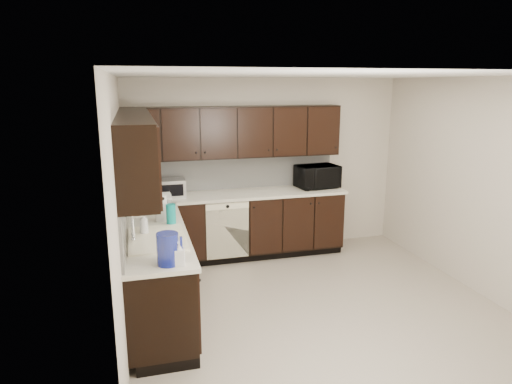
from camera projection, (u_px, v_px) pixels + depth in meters
floor at (315, 306)px, 5.08m from camera, size 4.00×4.00×0.00m
ceiling at (323, 75)px, 4.50m from camera, size 4.00×4.00×0.00m
wall_back at (266, 166)px, 6.67m from camera, size 4.00×0.02×2.50m
wall_left at (121, 211)px, 4.28m from camera, size 0.02×4.00×2.50m
wall_right at (479, 187)px, 5.29m from camera, size 0.02×4.00×2.50m
wall_front at (440, 272)px, 2.91m from camera, size 4.00×0.02×2.50m
lower_cabinets at (209, 246)px, 5.77m from camera, size 3.00×2.80×0.90m
countertop at (208, 208)px, 5.65m from camera, size 3.03×2.83×0.04m
backsplash at (188, 185)px, 5.74m from camera, size 3.00×2.80×0.48m
upper_cabinets at (197, 139)px, 5.52m from camera, size 3.00×2.80×0.70m
dishwasher at (228, 227)px, 6.10m from camera, size 0.58×0.04×0.78m
sink at (158, 246)px, 4.44m from camera, size 0.54×0.82×0.42m
microwave at (317, 177)px, 6.63m from camera, size 0.63×0.47×0.32m
soap_bottle_a at (179, 253)px, 3.79m from camera, size 0.11×0.11×0.21m
soap_bottle_b at (144, 223)px, 4.56m from camera, size 0.11×0.11×0.23m
toaster_oven at (171, 188)px, 6.08m from camera, size 0.38×0.28×0.24m
storage_bin at (152, 204)px, 5.42m from camera, size 0.50×0.41×0.17m
blue_pitcher at (168, 249)px, 3.79m from camera, size 0.24×0.24×0.27m
teal_tumbler at (171, 215)px, 4.87m from camera, size 0.13×0.13×0.23m
paper_towel_roll at (161, 208)px, 5.01m from camera, size 0.14×0.14×0.30m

